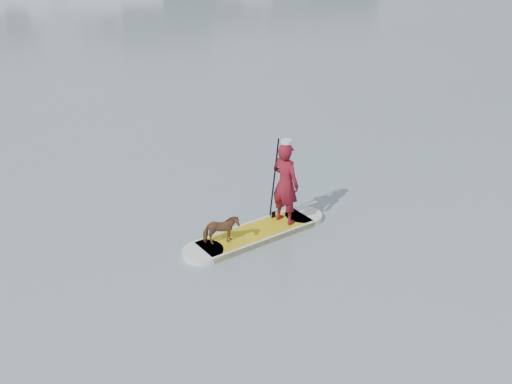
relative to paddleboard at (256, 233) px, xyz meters
name	(u,v)px	position (x,y,z in m)	size (l,w,h in m)	color
ground	(103,239)	(-2.85, 1.24, -0.06)	(140.00, 140.00, 0.00)	slate
paddleboard	(256,233)	(0.00, 0.00, 0.00)	(3.27, 1.21, 0.12)	gold
paddler	(285,183)	(0.72, 0.12, 0.93)	(0.63, 0.42, 1.74)	maroon
white_cap	(286,142)	(0.72, 0.12, 1.83)	(0.22, 0.22, 0.07)	silver
dog	(221,230)	(-0.82, -0.13, 0.35)	(0.32, 0.69, 0.59)	#55361D
paddle	(274,189)	(0.59, 0.35, 0.74)	(0.10, 0.30, 2.00)	black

